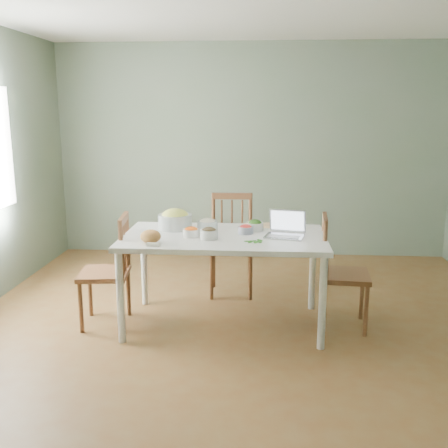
# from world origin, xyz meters

# --- Properties ---
(floor) EXTENTS (5.00, 5.00, 0.00)m
(floor) POSITION_xyz_m (0.00, 0.00, 0.00)
(floor) COLOR brown
(floor) RESTS_ON ground
(wall_back) EXTENTS (5.00, 0.00, 2.70)m
(wall_back) POSITION_xyz_m (0.00, 2.50, 1.35)
(wall_back) COLOR slate
(wall_back) RESTS_ON ground
(wall_front) EXTENTS (5.00, 0.00, 2.70)m
(wall_front) POSITION_xyz_m (0.00, -2.50, 1.35)
(wall_front) COLOR slate
(wall_front) RESTS_ON ground
(dining_table) EXTENTS (1.74, 0.98, 0.82)m
(dining_table) POSITION_xyz_m (-0.17, 0.13, 0.41)
(dining_table) COLOR white
(dining_table) RESTS_ON floor
(chair_far) EXTENTS (0.47, 0.45, 1.03)m
(chair_far) POSITION_xyz_m (-0.16, 0.93, 0.51)
(chair_far) COLOR #5F2F19
(chair_far) RESTS_ON floor
(chair_left) EXTENTS (0.46, 0.48, 0.99)m
(chair_left) POSITION_xyz_m (-1.22, 0.07, 0.49)
(chair_left) COLOR #5F2F19
(chair_left) RESTS_ON floor
(chair_right) EXTENTS (0.45, 0.47, 0.99)m
(chair_right) POSITION_xyz_m (0.88, 0.17, 0.49)
(chair_right) COLOR #5F2F19
(chair_right) RESTS_ON floor
(bread_boule) EXTENTS (0.22, 0.22, 0.11)m
(bread_boule) POSITION_xyz_m (-0.75, -0.17, 0.87)
(bread_boule) COLOR #C88440
(bread_boule) RESTS_ON dining_table
(butter_stick) EXTENTS (0.11, 0.04, 0.03)m
(butter_stick) POSITION_xyz_m (-0.70, -0.28, 0.83)
(butter_stick) COLOR silver
(butter_stick) RESTS_ON dining_table
(bowl_squash) EXTENTS (0.32, 0.32, 0.18)m
(bowl_squash) POSITION_xyz_m (-0.63, 0.35, 0.90)
(bowl_squash) COLOR #CED766
(bowl_squash) RESTS_ON dining_table
(bowl_carrot) EXTENTS (0.18, 0.18, 0.08)m
(bowl_carrot) POSITION_xyz_m (-0.45, 0.08, 0.86)
(bowl_carrot) COLOR orange
(bowl_carrot) RESTS_ON dining_table
(bowl_onion) EXTENTS (0.23, 0.23, 0.10)m
(bowl_onion) POSITION_xyz_m (-0.34, 0.35, 0.87)
(bowl_onion) COLOR beige
(bowl_onion) RESTS_ON dining_table
(bowl_mushroom) EXTENTS (0.18, 0.18, 0.10)m
(bowl_mushroom) POSITION_xyz_m (-0.29, -0.00, 0.86)
(bowl_mushroom) COLOR black
(bowl_mushroom) RESTS_ON dining_table
(bowl_redpep) EXTENTS (0.16, 0.16, 0.08)m
(bowl_redpep) POSITION_xyz_m (0.01, 0.21, 0.86)
(bowl_redpep) COLOR red
(bowl_redpep) RESTS_ON dining_table
(bowl_broccoli) EXTENTS (0.20, 0.20, 0.09)m
(bowl_broccoli) POSITION_xyz_m (0.09, 0.34, 0.86)
(bowl_broccoli) COLOR #1B4312
(bowl_broccoli) RESTS_ON dining_table
(flatbread) EXTENTS (0.19, 0.19, 0.02)m
(flatbread) POSITION_xyz_m (0.23, 0.52, 0.82)
(flatbread) COLOR beige
(flatbread) RESTS_ON dining_table
(basil_bunch) EXTENTS (0.18, 0.18, 0.02)m
(basil_bunch) POSITION_xyz_m (0.08, -0.06, 0.83)
(basil_bunch) COLOR #115B0A
(basil_bunch) RESTS_ON dining_table
(laptop) EXTENTS (0.37, 0.34, 0.22)m
(laptop) POSITION_xyz_m (0.34, 0.10, 0.92)
(laptop) COLOR silver
(laptop) RESTS_ON dining_table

